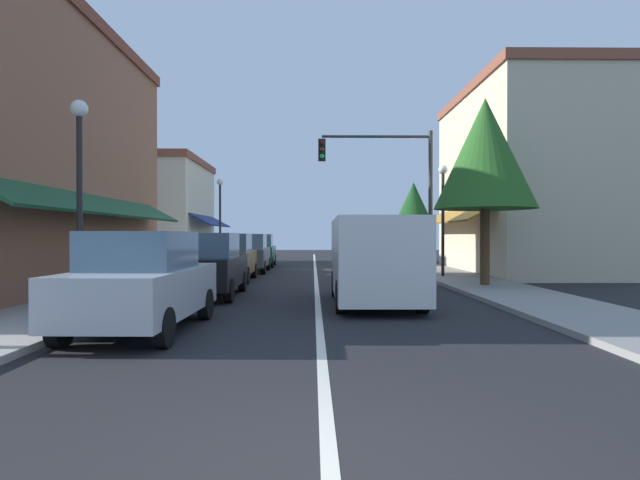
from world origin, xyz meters
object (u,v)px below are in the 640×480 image
at_px(traffic_signal_mast_arm, 393,178).
at_px(street_lamp_left_far, 220,207).
at_px(parked_car_second_left, 208,265).
at_px(van_in_lane, 374,258).
at_px(parked_car_distant_left, 258,251).
at_px(street_lamp_left_near, 79,170).
at_px(parked_car_third_left, 229,257).
at_px(parked_car_far_left, 249,253).
at_px(tree_right_far, 413,205).
at_px(street_lamp_right_mid, 443,202).
at_px(parked_car_nearest_left, 143,282).
at_px(tree_right_near, 485,154).

xyz_separation_m(traffic_signal_mast_arm, street_lamp_left_far, (-8.38, 6.75, -0.88)).
xyz_separation_m(parked_car_second_left, van_in_lane, (4.43, -1.56, 0.27)).
height_order(parked_car_distant_left, street_lamp_left_near, street_lamp_left_near).
height_order(parked_car_third_left, street_lamp_left_far, street_lamp_left_far).
xyz_separation_m(parked_car_far_left, street_lamp_left_far, (-2.07, 4.28, 2.35)).
relative_size(parked_car_distant_left, traffic_signal_mast_arm, 0.68).
bearing_deg(parked_car_distant_left, parked_car_far_left, -91.06).
relative_size(parked_car_second_left, tree_right_far, 0.85).
bearing_deg(tree_right_far, street_lamp_left_near, -118.90).
relative_size(parked_car_third_left, street_lamp_left_near, 0.91).
height_order(parked_car_second_left, parked_car_far_left, same).
bearing_deg(parked_car_third_left, street_lamp_right_mid, 4.25).
distance_m(parked_car_far_left, street_lamp_right_mid, 9.20).
relative_size(parked_car_nearest_left, street_lamp_left_near, 0.91).
bearing_deg(tree_right_near, parked_car_third_left, 162.04).
bearing_deg(traffic_signal_mast_arm, parked_car_third_left, -161.31).
height_order(van_in_lane, street_lamp_right_mid, street_lamp_right_mid).
distance_m(parked_car_distant_left, van_in_lane, 16.28).
xyz_separation_m(parked_car_far_left, tree_right_far, (8.90, 6.52, 2.61)).
bearing_deg(street_lamp_left_far, parked_car_third_left, -77.98).
relative_size(parked_car_far_left, tree_right_far, 0.85).
relative_size(parked_car_far_left, traffic_signal_mast_arm, 0.68).
xyz_separation_m(parked_car_second_left, street_lamp_left_near, (-2.00, -3.43, 2.21)).
height_order(parked_car_nearest_left, street_lamp_right_mid, street_lamp_right_mid).
bearing_deg(tree_right_far, parked_car_third_left, -129.02).
bearing_deg(parked_car_nearest_left, street_lamp_left_far, 97.64).
relative_size(parked_car_far_left, street_lamp_right_mid, 0.93).
distance_m(traffic_signal_mast_arm, street_lamp_left_near, 13.53).
relative_size(street_lamp_left_near, street_lamp_right_mid, 1.03).
height_order(parked_car_far_left, van_in_lane, van_in_lane).
relative_size(parked_car_nearest_left, parked_car_third_left, 1.01).
distance_m(parked_car_distant_left, street_lamp_right_mid, 11.77).
distance_m(parked_car_third_left, van_in_lane, 8.08).
relative_size(van_in_lane, traffic_signal_mast_arm, 0.85).
distance_m(parked_car_second_left, parked_car_distant_left, 14.09).
distance_m(parked_car_third_left, street_lamp_right_mid, 8.50).
height_order(parked_car_second_left, street_lamp_left_far, street_lamp_left_far).
relative_size(street_lamp_left_far, tree_right_far, 0.99).
xyz_separation_m(parked_car_distant_left, van_in_lane, (4.49, -15.65, 0.27)).
distance_m(parked_car_nearest_left, street_lamp_left_far, 19.52).
distance_m(parked_car_second_left, parked_car_third_left, 5.04).
distance_m(parked_car_second_left, tree_right_far, 18.66).
distance_m(parked_car_third_left, street_lamp_left_far, 9.44).
relative_size(street_lamp_right_mid, street_lamp_left_far, 0.93).
bearing_deg(tree_right_near, parked_car_nearest_left, -138.64).
bearing_deg(parked_car_nearest_left, van_in_lane, 41.16).
bearing_deg(parked_car_third_left, parked_car_nearest_left, -90.09).
relative_size(street_lamp_left_near, tree_right_near, 0.74).
relative_size(parked_car_second_left, street_lamp_right_mid, 0.93).
height_order(van_in_lane, tree_right_near, tree_right_near).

